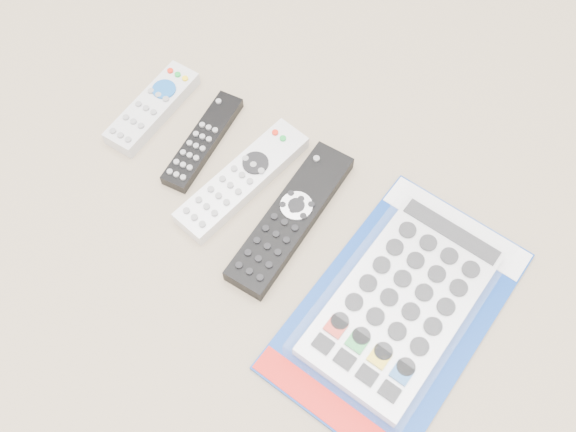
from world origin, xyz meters
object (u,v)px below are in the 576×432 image
Objects in this scene: remote_small_grey at (152,108)px; remote_large_black at (291,218)px; remote_slim_black at (203,141)px; jumbo_remote_packaged at (402,302)px; remote_silver_dvd at (242,180)px.

remote_large_black is (0.27, -0.04, 0.00)m from remote_small_grey.
remote_slim_black is (0.09, -0.00, -0.00)m from remote_small_grey.
jumbo_remote_packaged is at bearing -17.11° from remote_slim_black.
jumbo_remote_packaged reaches higher than remote_slim_black.
remote_large_black reaches higher than remote_silver_dvd.
remote_slim_black is at bearing 166.84° from remote_large_black.
remote_silver_dvd is 0.92× the size of remote_large_black.
remote_silver_dvd is at bearing 170.08° from remote_large_black.
remote_silver_dvd is 0.27m from jumbo_remote_packaged.
remote_silver_dvd is (0.08, -0.02, 0.00)m from remote_slim_black.
jumbo_remote_packaged is at bearing -9.61° from remote_large_black.
remote_slim_black is 0.36m from jumbo_remote_packaged.
remote_large_black is at bearing -9.50° from remote_small_grey.
remote_large_black is at bearing 0.39° from remote_silver_dvd.
jumbo_remote_packaged is (0.27, -0.03, 0.01)m from remote_silver_dvd.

